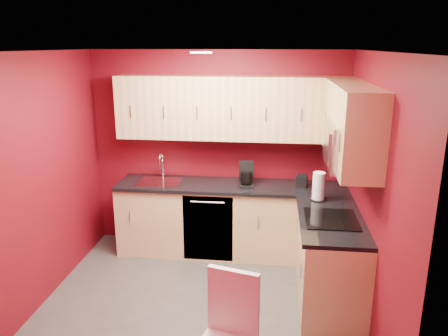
% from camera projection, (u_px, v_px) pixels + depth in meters
% --- Properties ---
extents(floor, '(3.20, 3.20, 0.00)m').
position_uv_depth(floor, '(200.00, 304.00, 4.46)').
color(floor, '#4D4B48').
rests_on(floor, ground).
extents(ceiling, '(3.20, 3.20, 0.00)m').
position_uv_depth(ceiling, '(195.00, 51.00, 3.78)').
color(ceiling, white).
rests_on(ceiling, wall_back).
extents(wall_back, '(3.20, 0.00, 3.20)m').
position_uv_depth(wall_back, '(218.00, 151.00, 5.55)').
color(wall_back, '#620916').
rests_on(wall_back, floor).
extents(wall_front, '(3.20, 0.00, 3.20)m').
position_uv_depth(wall_front, '(155.00, 265.00, 2.68)').
color(wall_front, '#620916').
rests_on(wall_front, floor).
extents(wall_left, '(0.00, 3.00, 3.00)m').
position_uv_depth(wall_left, '(38.00, 182.00, 4.30)').
color(wall_left, '#620916').
rests_on(wall_left, floor).
extents(wall_right, '(0.00, 3.00, 3.00)m').
position_uv_depth(wall_right, '(372.00, 195.00, 3.94)').
color(wall_right, '#620916').
rests_on(wall_right, floor).
extents(base_cabinets_back, '(2.80, 0.60, 0.87)m').
position_uv_depth(base_cabinets_back, '(231.00, 220.00, 5.46)').
color(base_cabinets_back, '#EFCB88').
rests_on(base_cabinets_back, floor).
extents(base_cabinets_right, '(0.60, 1.30, 0.87)m').
position_uv_depth(base_cabinets_right, '(329.00, 261.00, 4.43)').
color(base_cabinets_right, '#EFCB88').
rests_on(base_cabinets_right, floor).
extents(countertop_back, '(2.80, 0.63, 0.04)m').
position_uv_depth(countertop_back, '(231.00, 186.00, 5.33)').
color(countertop_back, black).
rests_on(countertop_back, base_cabinets_back).
extents(countertop_right, '(0.63, 1.27, 0.04)m').
position_uv_depth(countertop_right, '(331.00, 220.00, 4.30)').
color(countertop_right, black).
rests_on(countertop_right, base_cabinets_right).
extents(upper_cabinets_back, '(2.80, 0.35, 0.75)m').
position_uv_depth(upper_cabinets_back, '(233.00, 108.00, 5.20)').
color(upper_cabinets_back, '#E9BA84').
rests_on(upper_cabinets_back, wall_back).
extents(upper_cabinets_right, '(0.35, 1.55, 0.75)m').
position_uv_depth(upper_cabinets_right, '(350.00, 116.00, 4.20)').
color(upper_cabinets_right, '#E9BA84').
rests_on(upper_cabinets_right, wall_right).
extents(microwave, '(0.42, 0.76, 0.42)m').
position_uv_depth(microwave, '(349.00, 145.00, 4.04)').
color(microwave, silver).
rests_on(microwave, upper_cabinets_right).
extents(cooktop, '(0.50, 0.55, 0.01)m').
position_uv_depth(cooktop, '(331.00, 219.00, 4.26)').
color(cooktop, black).
rests_on(cooktop, countertop_right).
extents(sink, '(0.52, 0.42, 0.35)m').
position_uv_depth(sink, '(160.00, 179.00, 5.43)').
color(sink, silver).
rests_on(sink, countertop_back).
extents(dishwasher_front, '(0.60, 0.02, 0.82)m').
position_uv_depth(dishwasher_front, '(208.00, 229.00, 5.21)').
color(dishwasher_front, black).
rests_on(dishwasher_front, base_cabinets_back).
extents(downlight, '(0.20, 0.20, 0.01)m').
position_uv_depth(downlight, '(201.00, 52.00, 4.07)').
color(downlight, white).
rests_on(downlight, ceiling).
extents(coffee_maker, '(0.20, 0.25, 0.29)m').
position_uv_depth(coffee_maker, '(247.00, 175.00, 5.22)').
color(coffee_maker, black).
rests_on(coffee_maker, countertop_back).
extents(napkin_holder, '(0.15, 0.15, 0.14)m').
position_uv_depth(napkin_holder, '(302.00, 181.00, 5.23)').
color(napkin_holder, black).
rests_on(napkin_holder, countertop_back).
extents(paper_towel, '(0.22, 0.22, 0.31)m').
position_uv_depth(paper_towel, '(319.00, 186.00, 4.76)').
color(paper_towel, white).
rests_on(paper_towel, countertop_right).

